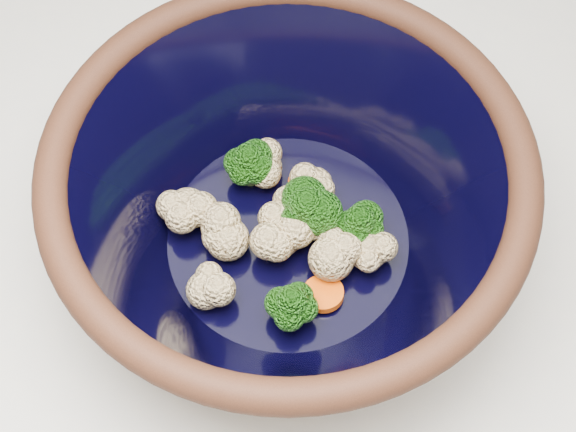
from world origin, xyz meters
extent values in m
cube|color=white|center=(0.00, 0.00, 0.45)|extent=(1.20, 1.20, 0.90)
cylinder|color=black|center=(-0.09, -0.02, 0.91)|extent=(0.20, 0.20, 0.01)
torus|color=black|center=(-0.09, -0.02, 1.03)|extent=(0.33, 0.33, 0.02)
cylinder|color=black|center=(-0.09, -0.02, 0.93)|extent=(0.19, 0.19, 0.00)
cylinder|color=#608442|center=(-0.04, 0.00, 0.94)|extent=(0.01, 0.01, 0.02)
ellipsoid|color=#216513|center=(-0.04, 0.00, 0.96)|extent=(0.04, 0.04, 0.03)
cylinder|color=#608442|center=(-0.06, -0.08, 0.94)|extent=(0.01, 0.01, 0.02)
ellipsoid|color=#216513|center=(-0.06, -0.08, 0.96)|extent=(0.04, 0.04, 0.03)
cylinder|color=#608442|center=(-0.08, -0.01, 0.94)|extent=(0.01, 0.01, 0.02)
ellipsoid|color=#216513|center=(-0.08, -0.01, 0.97)|extent=(0.04, 0.04, 0.04)
cylinder|color=#608442|center=(-0.13, 0.02, 0.94)|extent=(0.01, 0.01, 0.02)
ellipsoid|color=#216513|center=(-0.13, 0.02, 0.96)|extent=(0.04, 0.04, 0.03)
sphere|color=#F9EBAC|center=(-0.12, -0.04, 0.95)|extent=(0.03, 0.03, 0.03)
sphere|color=#F9EBAC|center=(-0.05, -0.03, 0.95)|extent=(0.03, 0.03, 0.03)
sphere|color=#F9EBAC|center=(-0.09, -0.03, 0.95)|extent=(0.03, 0.03, 0.03)
sphere|color=#F9EBAC|center=(-0.08, 0.03, 0.95)|extent=(0.03, 0.03, 0.03)
sphere|color=#F9EBAC|center=(-0.12, -0.09, 0.95)|extent=(0.03, 0.03, 0.03)
sphere|color=#F9EBAC|center=(-0.08, -0.01, 0.95)|extent=(0.03, 0.03, 0.03)
sphere|color=#F9EBAC|center=(-0.12, 0.03, 0.95)|extent=(0.03, 0.03, 0.03)
sphere|color=#F9EBAC|center=(-0.09, -0.01, 0.95)|extent=(0.03, 0.03, 0.03)
sphere|color=#F9EBAC|center=(-0.09, -0.01, 0.95)|extent=(0.03, 0.03, 0.03)
sphere|color=#F9EBAC|center=(-0.03, -0.01, 0.95)|extent=(0.03, 0.03, 0.03)
sphere|color=#F9EBAC|center=(-0.13, -0.04, 0.95)|extent=(0.03, 0.03, 0.03)
sphere|color=#F9EBAC|center=(-0.16, -0.03, 0.95)|extent=(0.03, 0.03, 0.03)
cylinder|color=#F85B0A|center=(-0.08, -0.01, 0.94)|extent=(0.03, 0.03, 0.01)
cylinder|color=#F85B0A|center=(-0.09, 0.01, 0.94)|extent=(0.02, 0.02, 0.01)
cylinder|color=#F85B0A|center=(-0.04, -0.05, 0.94)|extent=(0.03, 0.03, 0.01)
cylinder|color=#F85B0A|center=(-0.09, 0.03, 0.94)|extent=(0.03, 0.03, 0.01)
camera|label=1|loc=(0.02, -0.28, 1.47)|focal=50.00mm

